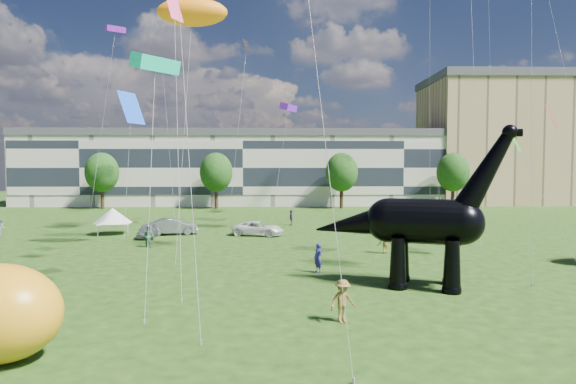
{
  "coord_description": "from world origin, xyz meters",
  "views": [
    {
      "loc": [
        -2.5,
        -23.62,
        6.66
      ],
      "look_at": [
        -1.71,
        8.0,
        5.0
      ],
      "focal_mm": 30.0,
      "sensor_mm": 36.0,
      "label": 1
    }
  ],
  "objects": [
    {
      "name": "car_white",
      "position": [
        -4.22,
        22.74,
        0.69
      ],
      "size": [
        5.38,
        3.48,
        1.38
      ],
      "primitive_type": "imported",
      "rotation": [
        0.0,
        0.0,
        1.31
      ],
      "color": "white",
      "rests_on": "ground"
    },
    {
      "name": "tree_far_left",
      "position": [
        -30.0,
        53.0,
        6.29
      ],
      "size": [
        5.2,
        5.2,
        9.44
      ],
      "color": "#382314",
      "rests_on": "ground"
    },
    {
      "name": "tree_mid_right",
      "position": [
        8.0,
        53.0,
        6.29
      ],
      "size": [
        5.2,
        5.2,
        9.44
      ],
      "color": "#382314",
      "rests_on": "ground"
    },
    {
      "name": "terrace_row",
      "position": [
        -8.0,
        62.0,
        6.0
      ],
      "size": [
        78.0,
        11.0,
        12.0
      ],
      "primitive_type": "cube",
      "color": "beige",
      "rests_on": "ground"
    },
    {
      "name": "dinosaur_sculpture",
      "position": [
        5.34,
        2.81,
        3.48
      ],
      "size": [
        11.09,
        5.39,
        9.21
      ],
      "rotation": [
        0.0,
        0.0,
        -0.35
      ],
      "color": "black",
      "rests_on": "ground"
    },
    {
      "name": "ground",
      "position": [
        0.0,
        0.0,
        0.0
      ],
      "size": [
        220.0,
        220.0,
        0.0
      ],
      "primitive_type": "plane",
      "color": "#16330C",
      "rests_on": "ground"
    },
    {
      "name": "apartment_block",
      "position": [
        40.0,
        65.0,
        11.0
      ],
      "size": [
        28.0,
        18.0,
        22.0
      ],
      "primitive_type": "cube",
      "color": "tan",
      "rests_on": "ground"
    },
    {
      "name": "visitors",
      "position": [
        0.27,
        14.67,
        0.9
      ],
      "size": [
        49.84,
        36.2,
        1.89
      ],
      "color": "black",
      "rests_on": "ground"
    },
    {
      "name": "car_grey",
      "position": [
        -12.64,
        23.61,
        0.8
      ],
      "size": [
        5.07,
        2.64,
        1.59
      ],
      "primitive_type": "imported",
      "rotation": [
        0.0,
        0.0,
        1.78
      ],
      "color": "slate",
      "rests_on": "ground"
    },
    {
      "name": "car_dark",
      "position": [
        10.59,
        23.22,
        0.75
      ],
      "size": [
        4.61,
        5.48,
        1.5
      ],
      "primitive_type": "imported",
      "rotation": [
        0.0,
        0.0,
        -0.58
      ],
      "color": "#595960",
      "rests_on": "ground"
    },
    {
      "name": "gazebo_left",
      "position": [
        -18.64,
        24.05,
        1.82
      ],
      "size": [
        4.72,
        4.72,
        2.59
      ],
      "rotation": [
        0.0,
        0.0,
        0.33
      ],
      "color": "silver",
      "rests_on": "ground"
    },
    {
      "name": "gazebo_far",
      "position": [
        14.02,
        32.98,
        1.89
      ],
      "size": [
        5.08,
        5.08,
        2.69
      ],
      "rotation": [
        0.0,
        0.0,
        -0.41
      ],
      "color": "white",
      "rests_on": "ground"
    },
    {
      "name": "tree_far_right",
      "position": [
        26.0,
        53.0,
        6.29
      ],
      "size": [
        5.2,
        5.2,
        9.44
      ],
      "color": "#382314",
      "rests_on": "ground"
    },
    {
      "name": "tree_mid_left",
      "position": [
        -12.0,
        53.0,
        6.29
      ],
      "size": [
        5.2,
        5.2,
        9.44
      ],
      "color": "#382314",
      "rests_on": "ground"
    },
    {
      "name": "gazebo_near",
      "position": [
        7.7,
        24.86,
        1.85
      ],
      "size": [
        3.88,
        3.88,
        2.64
      ],
      "rotation": [
        0.0,
        0.0,
        -0.03
      ],
      "color": "silver",
      "rests_on": "ground"
    },
    {
      "name": "car_silver",
      "position": [
        -14.53,
        21.54,
        0.66
      ],
      "size": [
        1.79,
        3.98,
        1.33
      ],
      "primitive_type": "imported",
      "rotation": [
        0.0,
        0.0,
        0.06
      ],
      "color": "#ADACB1",
      "rests_on": "ground"
    }
  ]
}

